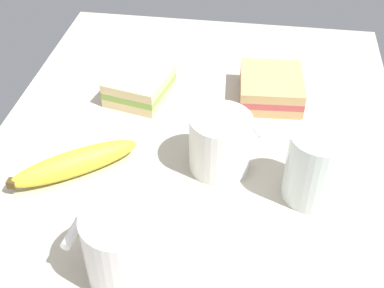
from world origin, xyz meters
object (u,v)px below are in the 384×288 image
object	(u,v)px
coffee_mug_black	(220,142)
coffee_mug_milky	(123,246)
sandwich_side	(140,86)
sandwich_main	(271,88)
banana	(75,163)
glass_of_milk	(315,169)

from	to	relation	value
coffee_mug_black	coffee_mug_milky	world-z (taller)	coffee_mug_milky
coffee_mug_milky	sandwich_side	size ratio (longest dim) A/B	0.95
coffee_mug_black	sandwich_side	distance (cm)	22.25
sandwich_main	coffee_mug_black	bearing A→B (deg)	-20.30
sandwich_side	coffee_mug_black	bearing A→B (deg)	44.78
coffee_mug_black	banana	distance (cm)	21.12
coffee_mug_black	banana	xyz separation A→B (cm)	(4.64, -20.43, -2.65)
sandwich_main	sandwich_side	size ratio (longest dim) A/B	1.01
sandwich_side	banana	distance (cm)	20.91
coffee_mug_milky	banana	distance (cm)	19.87
coffee_mug_milky	sandwich_main	xyz separation A→B (cm)	(-38.93, 15.74, -2.87)
banana	glass_of_milk	bearing A→B (deg)	91.13
sandwich_side	glass_of_milk	world-z (taller)	glass_of_milk
coffee_mug_black	glass_of_milk	bearing A→B (deg)	73.13
glass_of_milk	banana	bearing A→B (deg)	-88.87
coffee_mug_milky	sandwich_side	xyz separation A→B (cm)	(-36.23, -6.66, -2.87)
sandwich_main	sandwich_side	distance (cm)	22.56
coffee_mug_black	sandwich_main	size ratio (longest dim) A/B	0.90
sandwich_main	banana	xyz separation A→B (cm)	(23.05, -27.25, -0.31)
sandwich_main	glass_of_milk	distance (cm)	23.39
coffee_mug_black	sandwich_side	xyz separation A→B (cm)	(-15.70, -15.58, -2.34)
sandwich_main	banana	distance (cm)	35.69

